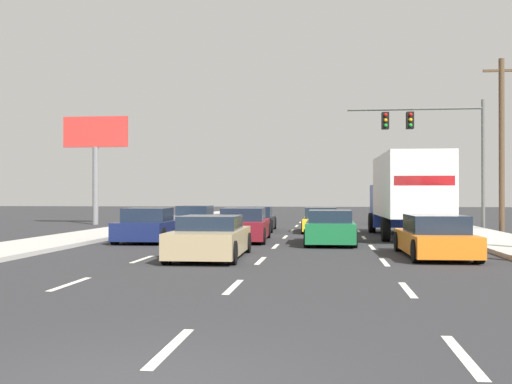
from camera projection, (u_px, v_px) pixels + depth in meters
name	position (u px, v px, depth m)	size (l,w,h in m)	color
ground_plane	(290.00, 233.00, 30.59)	(140.00, 140.00, 0.00)	#2B2B2D
sidewalk_right	(495.00, 240.00, 24.66)	(2.93, 80.00, 0.14)	#B2AFA8
sidewalk_left	(85.00, 237.00, 26.60)	(2.93, 80.00, 0.14)	#B2AFA8
lane_markings	(289.00, 233.00, 29.84)	(6.94, 57.00, 0.01)	silver
car_gray	(196.00, 219.00, 32.11)	(1.95, 4.48, 1.30)	slate
car_navy	(149.00, 227.00, 24.52)	(2.04, 4.15, 1.33)	#141E4C
car_black	(255.00, 220.00, 32.07)	(2.14, 4.64, 1.26)	black
car_maroon	(244.00, 226.00, 24.91)	(2.10, 4.73, 1.33)	maroon
car_tan	(210.00, 238.00, 18.22)	(2.07, 4.64, 1.23)	tan
car_yellow	(321.00, 221.00, 31.03)	(1.86, 4.57, 1.23)	yellow
car_green	(330.00, 228.00, 23.36)	(1.87, 4.39, 1.28)	#196B38
box_truck	(407.00, 191.00, 26.90)	(2.76, 9.17, 3.51)	white
car_orange	(435.00, 237.00, 18.50)	(1.98, 4.66, 1.25)	orange
traffic_signal_mast	(427.00, 132.00, 35.44)	(7.65, 0.69, 7.21)	#595B56
utility_pole_mid	(502.00, 142.00, 31.37)	(1.80, 0.28, 8.70)	brown
roadside_billboard	(96.00, 147.00, 39.04)	(4.14, 0.36, 6.76)	slate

